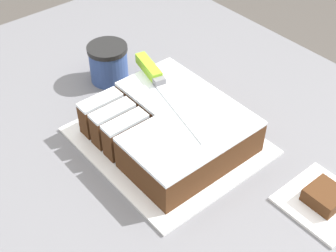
% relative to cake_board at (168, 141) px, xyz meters
% --- Properties ---
extents(cake_board, '(0.34, 0.31, 0.01)m').
position_rel_cake_board_xyz_m(cake_board, '(0.00, 0.00, 0.00)').
color(cake_board, white).
rests_on(cake_board, countertop).
extents(cake, '(0.29, 0.25, 0.07)m').
position_rel_cake_board_xyz_m(cake, '(0.00, 0.00, 0.04)').
color(cake, '#472814').
rests_on(cake, cake_board).
extents(knife, '(0.29, 0.09, 0.02)m').
position_rel_cake_board_xyz_m(knife, '(-0.09, 0.05, 0.08)').
color(knife, silver).
rests_on(knife, cake).
extents(coffee_cup, '(0.09, 0.09, 0.09)m').
position_rel_cake_board_xyz_m(coffee_cup, '(-0.25, 0.03, 0.04)').
color(coffee_cup, '#334C8C').
rests_on(coffee_cup, countertop).
extents(paper_napkin, '(0.14, 0.14, 0.01)m').
position_rel_cake_board_xyz_m(paper_napkin, '(0.30, 0.11, -0.00)').
color(paper_napkin, white).
rests_on(paper_napkin, countertop).
extents(brownie, '(0.06, 0.06, 0.03)m').
position_rel_cake_board_xyz_m(brownie, '(0.30, 0.11, 0.02)').
color(brownie, '#472814').
rests_on(brownie, paper_napkin).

